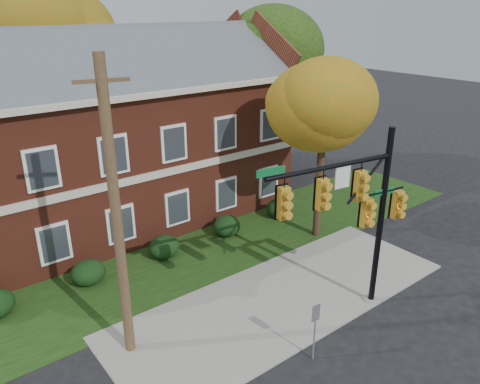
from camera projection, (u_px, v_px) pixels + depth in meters
ground at (302, 312)px, 17.42m from camera, size 120.00×120.00×0.00m
sidewalk at (283, 298)px, 18.13m from camera, size 14.00×5.00×0.08m
grass_strip at (210, 249)px, 21.79m from camera, size 30.00×6.00×0.04m
apartment_building at (106, 127)px, 23.14m from camera, size 18.80×8.80×9.74m
hedge_left at (88, 273)px, 18.97m from camera, size 1.40×1.26×1.05m
hedge_center at (164, 247)px, 20.97m from camera, size 1.40×1.26×1.05m
hedge_right at (227, 226)px, 22.97m from camera, size 1.40×1.26×1.05m
hedge_far_right at (279, 208)px, 24.98m from camera, size 1.40×1.26×1.05m
tree_near_right at (331, 101)px, 20.74m from camera, size 4.50×4.25×8.58m
tree_right_rear at (268, 48)px, 29.07m from camera, size 6.30×5.95×10.62m
tree_far_rear at (67, 36)px, 28.20m from camera, size 6.84×6.46×11.52m
traffic_signal at (356, 207)px, 15.84m from camera, size 6.11×1.16×6.88m
utility_pole at (116, 218)px, 13.67m from camera, size 1.46×0.48×9.53m
sign_post at (315, 323)px, 14.57m from camera, size 0.30×0.06×2.08m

